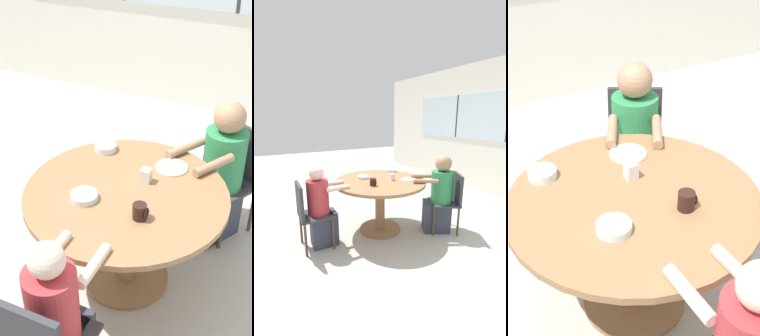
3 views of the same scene
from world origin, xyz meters
The scene contains 10 objects.
ground_plane centered at (0.00, 0.00, 0.00)m, with size 16.00×16.00×0.00m, color #B2ADA3.
dining_table centered at (0.00, 0.00, 0.60)m, with size 1.30×1.30×0.77m.
chair_for_man_blue_shirt centered at (0.51, 0.89, 0.52)m, with size 0.55×0.55×0.87m.
person_woman_green_shirt centered at (0.00, -0.86, 0.49)m, with size 0.30×0.51×1.07m.
person_man_blue_shirt centered at (0.42, 0.74, 0.52)m, with size 0.54×0.63×1.13m.
coffee_mug centered at (0.18, -0.20, 0.81)m, with size 0.09×0.08×0.10m.
milk_carton_small centered at (0.07, 0.16, 0.81)m, with size 0.06×0.06×0.09m.
bowl_white_shallow centered at (-0.20, -0.17, 0.79)m, with size 0.17×0.17×0.04m.
bowl_cereal centered at (-0.34, 0.40, 0.79)m, with size 0.15×0.15×0.05m.
plate_tortillas centered at (0.17, 0.37, 0.77)m, with size 0.22×0.22×0.01m.
Camera 1 is at (0.97, -2.15, 2.52)m, focal length 50.00 mm.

